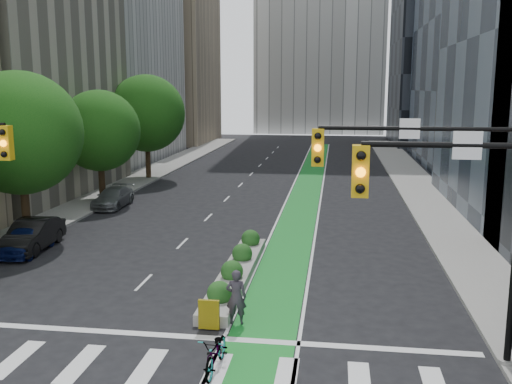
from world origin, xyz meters
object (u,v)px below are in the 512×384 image
(median_planter, at_px, (237,270))
(cyclist, at_px, (236,297))
(parked_car_left_mid, at_px, (32,235))
(parked_car_left_far, at_px, (113,198))
(parked_car_left_near, at_px, (26,239))
(bicycle, at_px, (216,352))

(median_planter, xyz_separation_m, cyclist, (0.80, -4.60, 0.58))
(parked_car_left_mid, height_order, parked_car_left_far, parked_car_left_mid)
(parked_car_left_near, distance_m, parked_car_left_mid, 0.54)
(bicycle, bearing_deg, parked_car_left_far, 120.96)
(parked_car_left_near, xyz_separation_m, parked_car_left_far, (0.00, 10.88, -0.05))
(median_planter, distance_m, parked_car_left_mid, 11.07)
(parked_car_left_far, bearing_deg, parked_car_left_mid, -91.04)
(bicycle, height_order, cyclist, cyclist)
(median_planter, xyz_separation_m, parked_car_left_far, (-10.70, 13.16, 0.27))
(parked_car_left_near, bearing_deg, median_planter, -16.67)
(cyclist, bearing_deg, parked_car_left_far, -60.36)
(parked_car_left_mid, bearing_deg, bicycle, -47.26)
(bicycle, relative_size, parked_car_left_near, 0.52)
(cyclist, bearing_deg, parked_car_left_mid, -36.09)
(parked_car_left_near, bearing_deg, parked_car_left_far, 85.35)
(cyclist, height_order, parked_car_left_far, cyclist)
(parked_car_left_near, bearing_deg, parked_car_left_mid, 85.35)
(bicycle, relative_size, parked_car_left_mid, 0.46)
(bicycle, xyz_separation_m, parked_car_left_far, (-11.50, 21.00, 0.09))
(bicycle, distance_m, parked_car_left_far, 23.95)
(bicycle, xyz_separation_m, parked_car_left_near, (-11.50, 10.13, 0.14))
(parked_car_left_far, bearing_deg, median_planter, -51.91)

